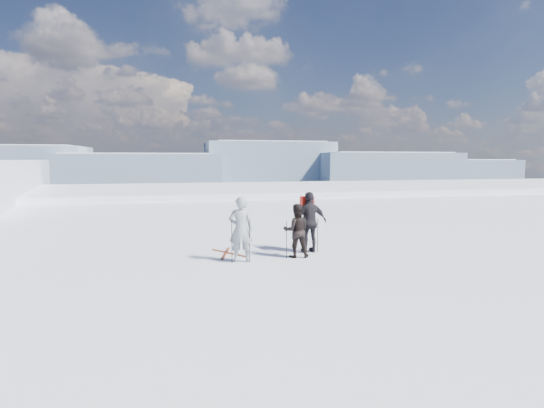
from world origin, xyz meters
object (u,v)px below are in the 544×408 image
(skier_dark, at_px, (296,231))
(skier_pack, at_px, (310,222))
(skis_loose, at_px, (228,253))
(skier_grey, at_px, (241,229))

(skier_dark, relative_size, skier_pack, 0.84)
(skier_pack, distance_m, skis_loose, 2.89)
(skier_dark, height_order, skis_loose, skier_dark)
(skier_grey, distance_m, skier_dark, 1.81)
(skier_grey, distance_m, skier_pack, 2.55)
(skier_grey, xyz_separation_m, skier_pack, (2.42, 0.80, 0.02))
(skier_pack, relative_size, skis_loose, 1.21)
(skier_dark, bearing_deg, skier_pack, -130.21)
(skis_loose, bearing_deg, skier_grey, -77.64)
(skier_grey, height_order, skier_pack, skier_pack)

